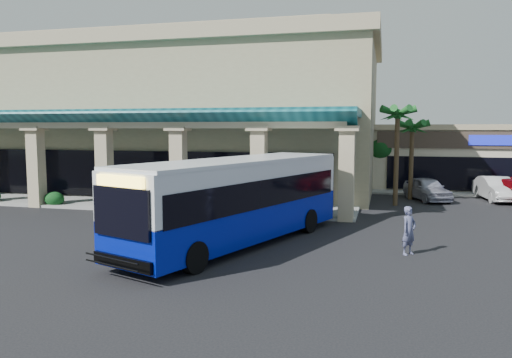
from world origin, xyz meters
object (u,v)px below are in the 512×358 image
(transit_bus, at_px, (238,202))
(car_white, at_px, (496,189))
(pedestrian, at_px, (409,231))
(car_silver, at_px, (427,189))

(transit_bus, distance_m, car_white, 20.17)
(pedestrian, relative_size, car_white, 0.39)
(transit_bus, relative_size, car_silver, 2.79)
(car_silver, relative_size, car_white, 0.94)
(pedestrian, bearing_deg, car_silver, 32.90)
(car_silver, height_order, car_white, car_white)
(pedestrian, height_order, car_white, pedestrian)
(car_silver, bearing_deg, transit_bus, -140.02)
(pedestrian, xyz_separation_m, car_silver, (1.77, 14.75, -0.15))
(car_white, bearing_deg, car_silver, -175.59)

